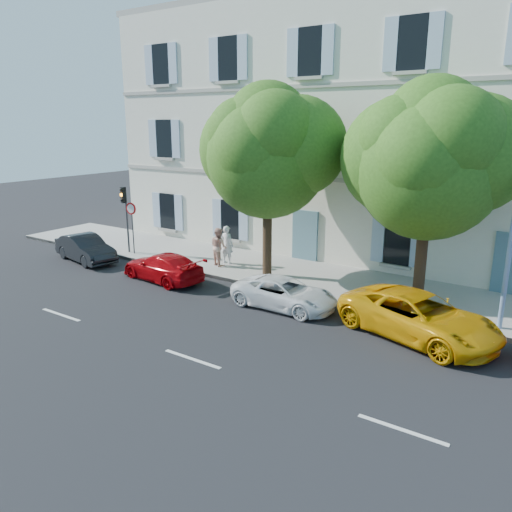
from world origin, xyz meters
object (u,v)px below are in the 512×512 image
Objects in this scene: tree_left at (268,158)px; road_sign at (132,217)px; pedestrian_b at (219,247)px; car_red_coupe at (163,267)px; car_dark_sedan at (85,248)px; traffic_light at (125,205)px; tree_right at (429,168)px; car_yellow_supercar at (419,316)px; pedestrian_a at (227,245)px; car_white_coupe at (284,293)px.

road_sign is (-7.44, -0.66, -3.10)m from tree_left.
pedestrian_b is (-2.65, 0.06, -4.07)m from tree_left.
tree_left reaches higher than car_red_coupe.
car_dark_sedan is 0.50× the size of tree_left.
traffic_light reaches higher than road_sign.
car_dark_sedan is 10.09m from tree_left.
tree_left is 1.02× the size of tree_right.
car_yellow_supercar is 2.85× the size of pedestrian_a.
car_white_coupe is 0.51× the size of tree_right.
traffic_light is (-10.27, 1.90, 1.99)m from car_white_coupe.
pedestrian_b is (-0.13, -0.46, -0.02)m from pedestrian_a.
traffic_light is 1.86× the size of pedestrian_a.
pedestrian_a reaches higher than car_dark_sedan.
tree_left is 8.09m from road_sign.
road_sign is at bearing -177.09° from tree_right.
road_sign is at bearing 11.31° from pedestrian_a.
road_sign is at bearing -174.90° from tree_left.
traffic_light is 1.29× the size of road_sign.
tree_right is at bearing -56.62° from car_white_coupe.
car_white_coupe is 2.19× the size of pedestrian_a.
traffic_light is 5.67m from pedestrian_a.
road_sign reaches higher than car_red_coupe.
tree_right reaches higher than car_red_coupe.
car_white_coupe is 10.63m from traffic_light.
car_dark_sedan is 15.84m from car_yellow_supercar.
pedestrian_a is (0.97, 3.19, 0.45)m from car_red_coupe.
tree_left reaches higher than car_white_coupe.
pedestrian_b is at bearing 178.77° from tree_left.
traffic_light is (-15.02, 1.83, 1.82)m from car_yellow_supercar.
car_red_coupe is 2.89m from pedestrian_b.
car_red_coupe is at bearing 108.20° from car_yellow_supercar.
traffic_light is at bearing 100.42° from car_yellow_supercar.
road_sign reaches higher than car_yellow_supercar.
car_dark_sedan is 0.99× the size of car_white_coupe.
car_dark_sedan reaches higher than car_red_coupe.
car_white_coupe is at bearing 173.54° from pedestrian_b.
car_red_coupe is at bearing 90.75° from car_white_coupe.
tree_right reaches higher than traffic_light.
traffic_light is at bearing 29.33° from pedestrian_b.
car_white_coupe is 1.52× the size of road_sign.
car_red_coupe is 5.17m from traffic_light.
car_red_coupe is 3.36m from pedestrian_a.
road_sign is (-14.60, 1.86, 1.29)m from car_yellow_supercar.
road_sign is at bearing 78.86° from car_white_coupe.
pedestrian_b is at bearing 62.29° from car_white_coupe.
car_red_coupe reaches higher than car_white_coupe.
car_red_coupe is at bearing -24.45° from traffic_light.
traffic_light reaches higher than car_red_coupe.
car_dark_sedan is 2.65m from road_sign.
tree_right is at bearing -158.92° from pedestrian_b.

